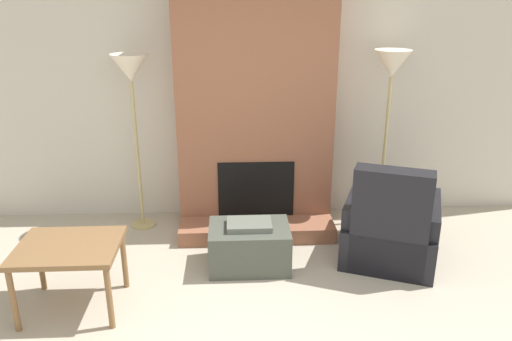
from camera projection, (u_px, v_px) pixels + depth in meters
name	position (u px, v px, depth m)	size (l,w,h in m)	color
wall_back	(254.00, 94.00, 5.13)	(6.90, 0.06, 2.60)	beige
fireplace	(255.00, 106.00, 4.90)	(1.52, 0.81, 2.60)	#935B42
ottoman	(249.00, 246.00, 4.39)	(0.70, 0.49, 0.43)	#474C42
armchair	(390.00, 231.00, 4.46)	(1.06, 1.10, 0.95)	black
side_table	(69.00, 253.00, 3.71)	(0.75, 0.61, 0.54)	brown
floor_lamp_left	(131.00, 77.00, 4.68)	(0.36, 0.36, 1.76)	tan
floor_lamp_right	(392.00, 73.00, 4.79)	(0.36, 0.36, 1.78)	tan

